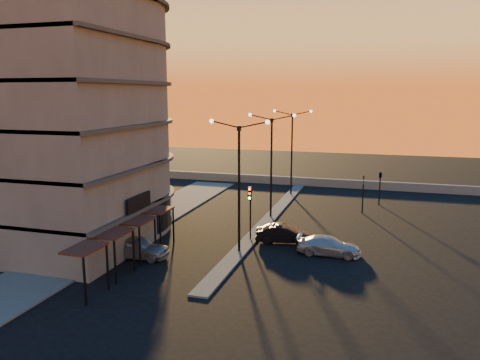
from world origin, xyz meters
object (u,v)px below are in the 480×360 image
car_hatchback (136,247)px  car_wagon (329,246)px  traffic_light_main (250,204)px  car_sedan (284,234)px  streetlamp_mid (271,157)px

car_hatchback → car_wagon: (12.72, 4.49, -0.13)m
traffic_light_main → car_sedan: (2.61, 0.22, -2.19)m
streetlamp_mid → car_sedan: bearing=-69.3°
car_hatchback → car_sedan: size_ratio=1.08×
streetlamp_mid → traffic_light_main: bearing=-90.0°
traffic_light_main → car_wagon: (6.22, -1.51, -2.24)m
streetlamp_mid → car_hatchback: (-6.50, -13.13, -4.82)m
traffic_light_main → car_hatchback: size_ratio=0.93×
traffic_light_main → car_hatchback: (-6.50, -6.00, -2.11)m
car_wagon → streetlamp_mid: bearing=36.4°
traffic_light_main → car_wagon: traffic_light_main is taller
streetlamp_mid → car_wagon: (6.22, -8.64, -4.94)m
car_sedan → streetlamp_mid: bearing=10.1°
car_hatchback → streetlamp_mid: bearing=-29.3°
car_hatchback → car_sedan: 11.03m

